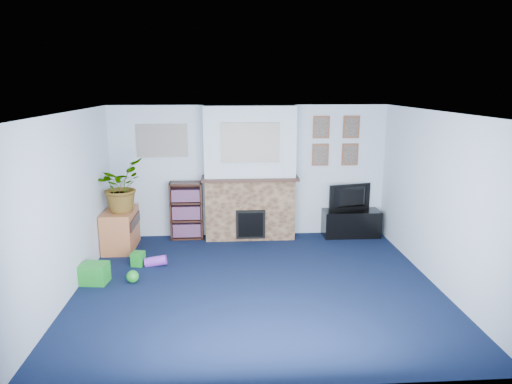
{
  "coord_description": "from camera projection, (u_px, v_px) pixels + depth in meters",
  "views": [
    {
      "loc": [
        -0.4,
        -5.93,
        2.75
      ],
      "look_at": [
        0.03,
        0.81,
        1.16
      ],
      "focal_mm": 32.0,
      "sensor_mm": 36.0,
      "label": 1
    }
  ],
  "objects": [
    {
      "name": "portrait_br",
      "position": [
        350.0,
        154.0,
        8.35
      ],
      "size": [
        0.3,
        0.03,
        0.4
      ],
      "primitive_type": "cube",
      "color": "brown",
      "rests_on": "wall_back"
    },
    {
      "name": "mantel_can",
      "position": [
        290.0,
        173.0,
        8.13
      ],
      "size": [
        0.06,
        0.06,
        0.12
      ],
      "primitive_type": "cylinder",
      "color": "#198C26",
      "rests_on": "chimney_breast"
    },
    {
      "name": "bookshelf",
      "position": [
        187.0,
        212.0,
        8.28
      ],
      "size": [
        0.58,
        0.28,
        1.05
      ],
      "color": "black",
      "rests_on": "ground"
    },
    {
      "name": "portrait_tl",
      "position": [
        321.0,
        127.0,
        8.21
      ],
      "size": [
        0.3,
        0.03,
        0.4
      ],
      "primitive_type": "cube",
      "color": "brown",
      "rests_on": "wall_back"
    },
    {
      "name": "portrait_tr",
      "position": [
        351.0,
        127.0,
        8.24
      ],
      "size": [
        0.3,
        0.03,
        0.4
      ],
      "primitive_type": "cube",
      "color": "brown",
      "rests_on": "wall_back"
    },
    {
      "name": "tv_stand",
      "position": [
        351.0,
        224.0,
        8.46
      ],
      "size": [
        1.03,
        0.44,
        0.49
      ],
      "primitive_type": "cube",
      "color": "black",
      "rests_on": "ground"
    },
    {
      "name": "wall_front",
      "position": [
        275.0,
        268.0,
        3.96
      ],
      "size": [
        5.0,
        0.04,
        2.4
      ],
      "primitive_type": "cube",
      "color": "silver",
      "rests_on": "ground"
    },
    {
      "name": "television",
      "position": [
        352.0,
        198.0,
        8.36
      ],
      "size": [
        0.83,
        0.3,
        0.48
      ],
      "primitive_type": "imported",
      "rotation": [
        0.0,
        0.0,
        3.38
      ],
      "color": "black",
      "rests_on": "tv_stand"
    },
    {
      "name": "mantel_clock",
      "position": [
        247.0,
        173.0,
        8.08
      ],
      "size": [
        0.1,
        0.06,
        0.14
      ],
      "primitive_type": "cube",
      "color": "gold",
      "rests_on": "chimney_breast"
    },
    {
      "name": "chimney_breast",
      "position": [
        250.0,
        175.0,
        8.13
      ],
      "size": [
        1.72,
        0.5,
        2.4
      ],
      "color": "brown",
      "rests_on": "ground"
    },
    {
      "name": "floor",
      "position": [
        257.0,
        285.0,
        6.42
      ],
      "size": [
        5.0,
        4.5,
        0.01
      ],
      "primitive_type": "cube",
      "color": "black",
      "rests_on": "ground"
    },
    {
      "name": "toy_tube",
      "position": [
        156.0,
        261.0,
        7.09
      ],
      "size": [
        0.35,
        0.15,
        0.2
      ],
      "primitive_type": "cylinder",
      "rotation": [
        0.0,
        1.43,
        0.0
      ],
      "color": "purple",
      "rests_on": "ground"
    },
    {
      "name": "portrait_bl",
      "position": [
        320.0,
        155.0,
        8.32
      ],
      "size": [
        0.3,
        0.03,
        0.4
      ],
      "primitive_type": "cube",
      "color": "brown",
      "rests_on": "wall_back"
    },
    {
      "name": "wall_left",
      "position": [
        68.0,
        206.0,
        5.99
      ],
      "size": [
        0.04,
        4.5,
        2.4
      ],
      "primitive_type": "cube",
      "color": "silver",
      "rests_on": "ground"
    },
    {
      "name": "wall_right",
      "position": [
        438.0,
        200.0,
        6.3
      ],
      "size": [
        0.04,
        4.5,
        2.4
      ],
      "primitive_type": "cube",
      "color": "silver",
      "rests_on": "ground"
    },
    {
      "name": "toy_block",
      "position": [
        138.0,
        259.0,
        7.09
      ],
      "size": [
        0.21,
        0.21,
        0.22
      ],
      "primitive_type": "cube",
      "rotation": [
        0.0,
        0.0,
        -0.22
      ],
      "color": "#198C26",
      "rests_on": "ground"
    },
    {
      "name": "green_crate",
      "position": [
        95.0,
        274.0,
        6.45
      ],
      "size": [
        0.39,
        0.33,
        0.29
      ],
      "primitive_type": "cube",
      "rotation": [
        0.0,
        0.0,
        -0.12
      ],
      "color": "#198C26",
      "rests_on": "ground"
    },
    {
      "name": "collage_main",
      "position": [
        250.0,
        143.0,
        7.79
      ],
      "size": [
        1.0,
        0.03,
        0.68
      ],
      "primitive_type": "cube",
      "color": "gray",
      "rests_on": "chimney_breast"
    },
    {
      "name": "sideboard",
      "position": [
        120.0,
        229.0,
        7.79
      ],
      "size": [
        0.49,
        0.88,
        0.68
      ],
      "primitive_type": "cube",
      "color": "#AF6238",
      "rests_on": "ground"
    },
    {
      "name": "collage_left",
      "position": [
        162.0,
        141.0,
        8.08
      ],
      "size": [
        0.9,
        0.03,
        0.58
      ],
      "primitive_type": "cube",
      "color": "gray",
      "rests_on": "wall_back"
    },
    {
      "name": "wall_back",
      "position": [
        249.0,
        172.0,
        8.33
      ],
      "size": [
        5.0,
        0.04,
        2.4
      ],
      "primitive_type": "cube",
      "color": "silver",
      "rests_on": "ground"
    },
    {
      "name": "potted_plant",
      "position": [
        120.0,
        186.0,
        7.57
      ],
      "size": [
        0.8,
        0.88,
        0.86
      ],
      "primitive_type": "imported",
      "rotation": [
        0.0,
        0.0,
        1.4
      ],
      "color": "#26661E",
      "rests_on": "sideboard"
    },
    {
      "name": "mantel_teddy",
      "position": [
        223.0,
        174.0,
        8.05
      ],
      "size": [
        0.13,
        0.13,
        0.13
      ],
      "primitive_type": "sphere",
      "color": "gray",
      "rests_on": "chimney_breast"
    },
    {
      "name": "ceiling",
      "position": [
        258.0,
        112.0,
        5.87
      ],
      "size": [
        5.0,
        4.5,
        0.01
      ],
      "primitive_type": "cube",
      "color": "white",
      "rests_on": "wall_back"
    },
    {
      "name": "mantel_candle",
      "position": [
        263.0,
        172.0,
        8.09
      ],
      "size": [
        0.05,
        0.05,
        0.17
      ],
      "primitive_type": "cylinder",
      "color": "#B2BFC6",
      "rests_on": "chimney_breast"
    },
    {
      "name": "toy_ball",
      "position": [
        133.0,
        277.0,
        6.48
      ],
      "size": [
        0.18,
        0.18,
        0.18
      ],
      "primitive_type": "sphere",
      "color": "#198C26",
      "rests_on": "ground"
    }
  ]
}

